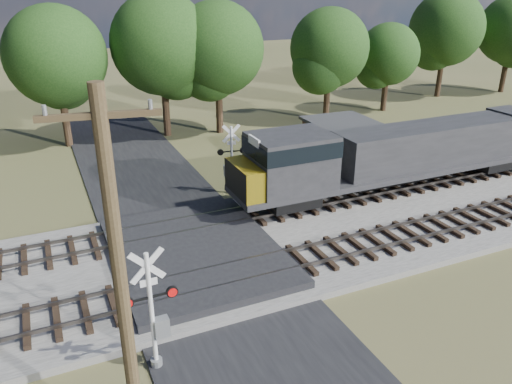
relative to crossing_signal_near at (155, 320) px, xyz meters
name	(u,v)px	position (x,y,z in m)	size (l,w,h in m)	color
ground	(200,265)	(3.14, 5.43, -1.81)	(160.00, 160.00, 0.00)	#4C502A
ballast_bed	(379,217)	(13.14, 5.93, -1.66)	(140.00, 10.00, 0.30)	gray
road	(199,264)	(3.14, 5.43, -1.77)	(7.00, 60.00, 0.08)	black
crossing_panel	(196,254)	(3.14, 5.93, -1.50)	(7.00, 9.00, 0.62)	#262628
track_near	(283,264)	(6.26, 3.43, -1.40)	(140.00, 2.60, 0.33)	black
track_far	(239,217)	(6.26, 8.43, -1.40)	(140.00, 2.60, 0.33)	black
crossing_signal_near	(155,320)	(0.00, 0.00, 0.00)	(1.76, 0.38, 4.36)	silver
crossing_signal_far	(230,165)	(7.39, 12.45, -0.08)	(1.67, 0.41, 4.16)	silver
utility_pole	(121,288)	(-1.23, -3.01, 3.38)	(2.38, 0.53, 9.80)	#3E2F1C
equipment_shed	(340,141)	(16.25, 14.52, -0.33)	(4.42, 4.42, 2.93)	#4C3620
treeline	(153,48)	(6.43, 25.86, 5.05)	(78.65, 11.95, 11.77)	black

